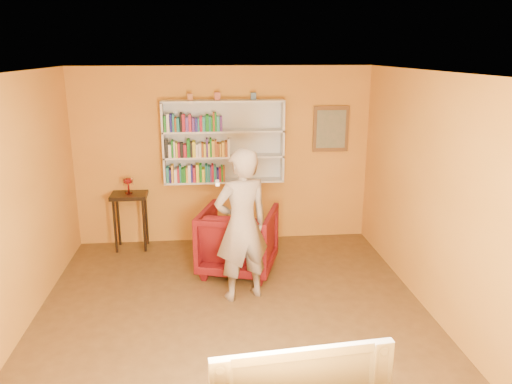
# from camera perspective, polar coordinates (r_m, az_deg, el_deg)

# --- Properties ---
(room_shell) EXTENTS (5.30, 5.80, 2.88)m
(room_shell) POSITION_cam_1_polar(r_m,az_deg,el_deg) (5.36, -2.68, -4.85)
(room_shell) COLOR #4F3619
(room_shell) RESTS_ON ground
(bookshelf) EXTENTS (1.80, 0.29, 1.23)m
(bookshelf) POSITION_cam_1_polar(r_m,az_deg,el_deg) (7.54, -3.73, 5.78)
(bookshelf) COLOR silver
(bookshelf) RESTS_ON room_shell
(books_row_lower) EXTENTS (0.87, 0.19, 0.27)m
(books_row_lower) POSITION_cam_1_polar(r_m,az_deg,el_deg) (7.53, -6.84, 2.09)
(books_row_lower) COLOR #227E77
(books_row_lower) RESTS_ON bookshelf
(books_row_middle) EXTENTS (0.95, 0.19, 0.27)m
(books_row_middle) POSITION_cam_1_polar(r_m,az_deg,el_deg) (7.45, -6.65, 4.91)
(books_row_middle) COLOR black
(books_row_middle) RESTS_ON bookshelf
(books_row_upper) EXTENTS (0.84, 0.19, 0.27)m
(books_row_upper) POSITION_cam_1_polar(r_m,az_deg,el_deg) (7.39, -7.20, 7.79)
(books_row_upper) COLOR #19721F
(books_row_upper) RESTS_ON bookshelf
(ornament_left) EXTENTS (0.07, 0.07, 0.10)m
(ornament_left) POSITION_cam_1_polar(r_m,az_deg,el_deg) (7.39, -7.53, 10.72)
(ornament_left) COLOR #B06132
(ornament_left) RESTS_ON bookshelf
(ornament_centre) EXTENTS (0.08, 0.08, 0.11)m
(ornament_centre) POSITION_cam_1_polar(r_m,az_deg,el_deg) (7.39, -4.44, 10.86)
(ornament_centre) COLOR #A54C37
(ornament_centre) RESTS_ON bookshelf
(ornament_right) EXTENTS (0.08, 0.08, 0.10)m
(ornament_right) POSITION_cam_1_polar(r_m,az_deg,el_deg) (7.42, -0.31, 10.89)
(ornament_right) COLOR #41586C
(ornament_right) RESTS_ON bookshelf
(framed_painting) EXTENTS (0.55, 0.05, 0.70)m
(framed_painting) POSITION_cam_1_polar(r_m,az_deg,el_deg) (7.79, 8.54, 7.13)
(framed_painting) COLOR brown
(framed_painting) RESTS_ON room_shell
(console_table) EXTENTS (0.53, 0.40, 0.86)m
(console_table) POSITION_cam_1_polar(r_m,az_deg,el_deg) (7.68, -14.24, -1.26)
(console_table) COLOR black
(console_table) RESTS_ON ground
(ruby_lustre) EXTENTS (0.15, 0.15, 0.24)m
(ruby_lustre) POSITION_cam_1_polar(r_m,az_deg,el_deg) (7.59, -14.41, 1.08)
(ruby_lustre) COLOR maroon
(ruby_lustre) RESTS_ON console_table
(armchair) EXTENTS (1.20, 1.22, 0.90)m
(armchair) POSITION_cam_1_polar(r_m,az_deg,el_deg) (6.77, -2.06, -5.48)
(armchair) COLOR #4A050B
(armchair) RESTS_ON ground
(person) EXTENTS (0.79, 0.65, 1.85)m
(person) POSITION_cam_1_polar(r_m,az_deg,el_deg) (5.89, -1.64, -3.82)
(person) COLOR #806E5D
(person) RESTS_ON ground
(game_remote) EXTENTS (0.04, 0.15, 0.04)m
(game_remote) POSITION_cam_1_polar(r_m,az_deg,el_deg) (5.41, -4.44, 1.05)
(game_remote) COLOR white
(game_remote) RESTS_ON person
(television) EXTENTS (1.19, 0.26, 0.68)m
(television) POSITION_cam_1_polar(r_m,az_deg,el_deg) (3.52, 4.75, -21.08)
(television) COLOR black
(television) RESTS_ON tv_cabinet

